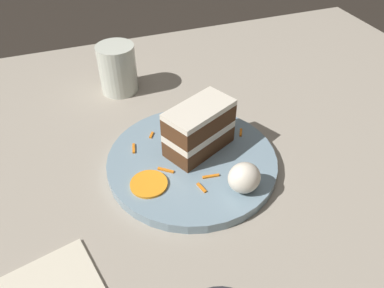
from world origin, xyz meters
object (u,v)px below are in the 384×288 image
(plate, at_px, (192,161))
(orange_garnish, at_px, (149,184))
(cream_dollop, at_px, (244,178))
(drinking_glass, at_px, (118,72))
(cake_slice, at_px, (199,128))

(plate, height_order, orange_garnish, orange_garnish)
(plate, relative_size, cream_dollop, 5.69)
(plate, height_order, drinking_glass, drinking_glass)
(cake_slice, distance_m, drinking_glass, 0.26)
(cream_dollop, xyz_separation_m, orange_garnish, (0.13, -0.06, -0.02))
(drinking_glass, bearing_deg, cake_slice, 108.16)
(cake_slice, bearing_deg, plate, 108.91)
(cream_dollop, bearing_deg, plate, -62.49)
(cake_slice, xyz_separation_m, orange_garnish, (0.10, 0.05, -0.04))
(orange_garnish, bearing_deg, plate, -157.05)
(drinking_glass, bearing_deg, orange_garnish, 86.47)
(orange_garnish, bearing_deg, cake_slice, -152.11)
(cream_dollop, height_order, drinking_glass, drinking_glass)
(cream_dollop, distance_m, drinking_glass, 0.37)
(plate, height_order, cream_dollop, cream_dollop)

